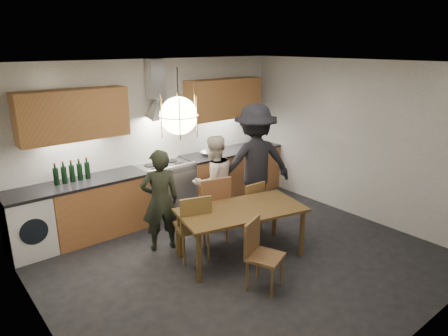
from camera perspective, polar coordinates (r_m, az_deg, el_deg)
ground at (r=5.65m, az=2.44°, el=-12.70°), size 5.00×5.00×0.00m
room_shell at (r=5.02m, az=2.68°, el=4.42°), size 5.02×4.52×2.61m
counter_run at (r=6.91m, az=-8.14°, el=-2.97°), size 5.00×0.62×0.90m
range_stove at (r=6.90m, az=-8.28°, el=-3.09°), size 0.90×0.60×0.92m
wall_fixtures at (r=6.65m, az=-9.36°, el=8.85°), size 4.30×0.54×1.10m
pendant_lamp at (r=4.27m, az=-6.50°, el=7.43°), size 0.43×0.43×0.70m
dining_table at (r=5.42m, az=2.49°, el=-6.63°), size 1.83×1.20×0.71m
chair_back_left at (r=5.38m, az=-4.34°, el=-7.88°), size 0.53×0.53×0.94m
chair_back_mid at (r=5.82m, az=-1.60°, el=-5.32°), size 0.54×0.54×1.02m
chair_back_right at (r=6.16m, az=3.85°, el=-5.13°), size 0.38×0.38×0.83m
chair_front at (r=4.85m, az=5.04°, el=-11.55°), size 0.50×0.50×0.86m
person_left at (r=5.65m, az=-9.09°, el=-4.61°), size 0.62×0.51×1.47m
person_mid at (r=6.29m, az=-1.47°, el=-1.99°), size 0.78×0.63×1.49m
person_right at (r=6.53m, az=4.42°, el=0.69°), size 1.42×1.14×1.93m
mixing_bowl at (r=7.22m, az=-2.39°, el=2.10°), size 0.34×0.34×0.06m
stock_pot at (r=7.85m, az=3.91°, el=3.53°), size 0.22×0.22×0.12m
wine_bottles at (r=6.20m, az=-20.92°, el=-0.41°), size 0.53×0.08×0.32m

